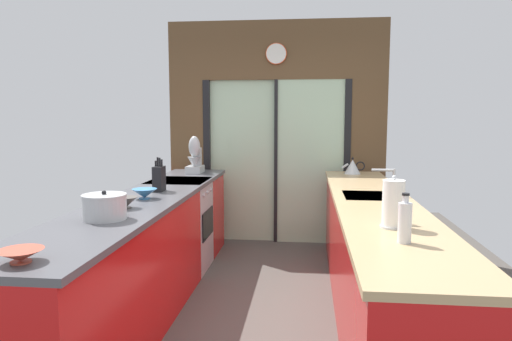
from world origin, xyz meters
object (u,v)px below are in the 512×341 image
at_px(knife_block, 159,178).
at_px(paper_towel_roll, 393,204).
at_px(oven_range, 180,225).
at_px(mixing_bowl_mid, 126,202).
at_px(mixing_bowl_near, 21,255).
at_px(kettle, 353,167).
at_px(soap_bottle_far, 389,204).
at_px(stock_pot, 105,207).
at_px(stand_mixer, 195,159).
at_px(soap_bottle_near, 405,222).
at_px(mixing_bowl_far, 145,193).

height_order(knife_block, paper_towel_roll, paper_towel_roll).
relative_size(oven_range, mixing_bowl_mid, 5.68).
bearing_deg(mixing_bowl_mid, mixing_bowl_near, -90.00).
xyz_separation_m(oven_range, kettle, (1.80, 0.72, 0.55)).
bearing_deg(soap_bottle_far, kettle, 89.96).
relative_size(mixing_bowl_near, stock_pot, 0.73).
height_order(stand_mixer, soap_bottle_near, stand_mixer).
bearing_deg(kettle, stock_pot, -125.36).
relative_size(stand_mixer, stock_pot, 1.51).
height_order(mixing_bowl_near, mixing_bowl_far, mixing_bowl_far).
xyz_separation_m(mixing_bowl_near, paper_towel_roll, (1.78, 0.86, 0.11)).
xyz_separation_m(mixing_bowl_mid, kettle, (1.78, 2.16, 0.04)).
xyz_separation_m(stock_pot, soap_bottle_far, (1.78, 0.13, 0.03)).
distance_m(mixing_bowl_near, soap_bottle_far, 2.05).
bearing_deg(soap_bottle_near, mixing_bowl_far, 148.56).
relative_size(mixing_bowl_far, kettle, 0.76).
xyz_separation_m(mixing_bowl_near, mixing_bowl_mid, (-0.00, 1.24, 0.01)).
distance_m(mixing_bowl_mid, stock_pot, 0.36).
xyz_separation_m(stand_mixer, stock_pot, (0.00, -2.40, -0.08)).
bearing_deg(mixing_bowl_near, oven_range, 90.40).
bearing_deg(soap_bottle_near, soap_bottle_far, 90.00).
bearing_deg(stock_pot, mixing_bowl_far, 90.00).
bearing_deg(stand_mixer, mixing_bowl_far, -90.00).
distance_m(mixing_bowl_far, knife_block, 0.38).
xyz_separation_m(knife_block, stand_mixer, (-0.00, 1.30, 0.05)).
height_order(oven_range, knife_block, knife_block).
relative_size(kettle, soap_bottle_far, 0.97).
bearing_deg(stock_pot, soap_bottle_near, -11.33).
bearing_deg(mixing_bowl_far, mixing_bowl_mid, -90.00).
bearing_deg(soap_bottle_far, knife_block, 151.37).
distance_m(knife_block, soap_bottle_near, 2.30).
relative_size(oven_range, stock_pot, 3.30).
distance_m(mixing_bowl_far, kettle, 2.52).
bearing_deg(mixing_bowl_far, stock_pot, -90.00).
relative_size(knife_block, soap_bottle_near, 1.13).
relative_size(knife_block, kettle, 1.15).
distance_m(knife_block, kettle, 2.27).
distance_m(mixing_bowl_far, stand_mixer, 1.67).
bearing_deg(oven_range, mixing_bowl_mid, -89.26).
bearing_deg(soap_bottle_near, knife_block, 140.68).
bearing_deg(oven_range, mixing_bowl_near, -89.60).
distance_m(knife_block, paper_towel_roll, 2.11).
distance_m(stock_pot, soap_bottle_near, 1.82).
distance_m(mixing_bowl_mid, stand_mixer, 2.05).
xyz_separation_m(kettle, soap_bottle_far, (-0.00, -2.38, 0.03)).
xyz_separation_m(mixing_bowl_near, soap_bottle_far, (1.78, 1.01, 0.08)).
relative_size(mixing_bowl_mid, paper_towel_roll, 0.52).
relative_size(mixing_bowl_near, knife_block, 0.69).
height_order(mixing_bowl_far, stock_pot, stock_pot).
bearing_deg(soap_bottle_far, oven_range, 137.32).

